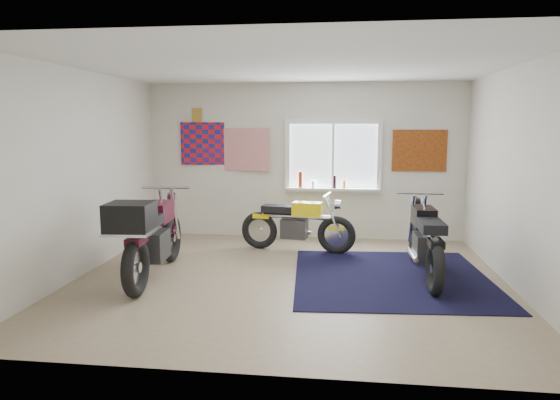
# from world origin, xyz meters

# --- Properties ---
(ground) EXTENTS (5.50, 5.50, 0.00)m
(ground) POSITION_xyz_m (0.00, 0.00, 0.00)
(ground) COLOR #9E896B
(ground) RESTS_ON ground
(room_shell) EXTENTS (5.50, 5.50, 5.50)m
(room_shell) POSITION_xyz_m (0.00, 0.00, 1.64)
(room_shell) COLOR white
(room_shell) RESTS_ON ground
(navy_rug) EXTENTS (2.66, 2.76, 0.01)m
(navy_rug) POSITION_xyz_m (1.32, 0.26, 0.01)
(navy_rug) COLOR black
(navy_rug) RESTS_ON ground
(window_assembly) EXTENTS (1.66, 0.17, 1.26)m
(window_assembly) POSITION_xyz_m (0.50, 2.47, 1.37)
(window_assembly) COLOR white
(window_assembly) RESTS_ON room_shell
(oil_bottles) EXTENTS (0.82, 0.07, 0.28)m
(oil_bottles) POSITION_xyz_m (0.24, 2.40, 1.01)
(oil_bottles) COLOR maroon
(oil_bottles) RESTS_ON window_assembly
(flag_display) EXTENTS (1.60, 0.10, 1.17)m
(flag_display) POSITION_xyz_m (-1.90, 2.48, 2.15)
(flag_display) COLOR red
(flag_display) RESTS_ON room_shell
(triumph_poster) EXTENTS (0.90, 0.03, 0.70)m
(triumph_poster) POSITION_xyz_m (1.95, 2.48, 1.55)
(triumph_poster) COLOR #A54C14
(triumph_poster) RESTS_ON room_shell
(yellow_triumph) EXTENTS (1.85, 0.57, 0.93)m
(yellow_triumph) POSITION_xyz_m (-0.04, 1.50, 0.41)
(yellow_triumph) COLOR black
(yellow_triumph) RESTS_ON ground
(black_chrome_bike) EXTENTS (0.63, 2.07, 1.06)m
(black_chrome_bike) POSITION_xyz_m (1.75, 0.34, 0.46)
(black_chrome_bike) COLOR black
(black_chrome_bike) RESTS_ON navy_rug
(maroon_tourer) EXTENTS (0.70, 2.24, 1.14)m
(maroon_tourer) POSITION_xyz_m (-1.74, -0.27, 0.59)
(maroon_tourer) COLOR black
(maroon_tourer) RESTS_ON ground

